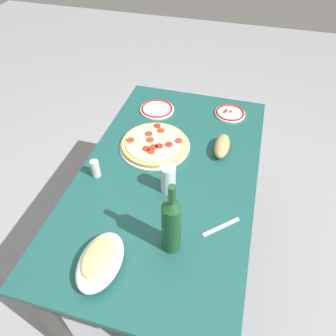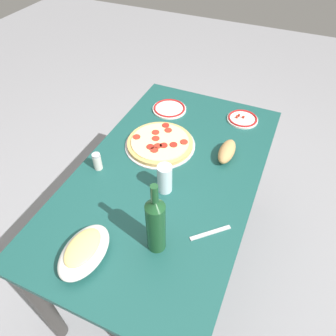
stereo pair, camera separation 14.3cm
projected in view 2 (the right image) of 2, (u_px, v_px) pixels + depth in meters
ground_plane at (168, 255)px, 1.98m from camera, size 8.00×8.00×0.00m
dining_table at (168, 191)px, 1.54m from camera, size 1.39×0.80×0.76m
pepperoni_pizza at (160, 143)px, 1.57m from camera, size 0.36×0.36×0.03m
baked_pasta_dish at (84, 251)px, 1.12m from camera, size 0.24×0.15×0.08m
wine_bottle at (156, 224)px, 1.08m from camera, size 0.07×0.07×0.33m
water_glass at (165, 179)px, 1.33m from camera, size 0.06×0.06×0.14m
side_plate_near at (243, 119)px, 1.73m from camera, size 0.17×0.17×0.02m
side_plate_far at (169, 109)px, 1.80m from camera, size 0.19×0.19×0.02m
bread_loaf at (227, 151)px, 1.50m from camera, size 0.17×0.07×0.07m
spice_shaker at (97, 161)px, 1.44m from camera, size 0.04×0.04×0.09m
fork_right at (210, 233)px, 1.21m from camera, size 0.13×0.13×0.00m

